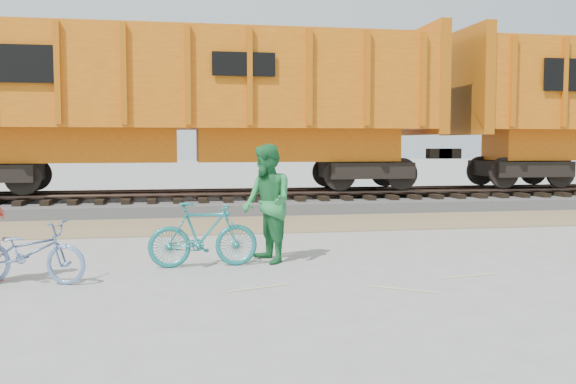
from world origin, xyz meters
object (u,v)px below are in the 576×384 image
Objects in this scene: bicycle_blue at (28,252)px; bicycle_teal at (203,235)px; person_man at (267,203)px; hopper_car_center at (187,101)px.

bicycle_blue is 0.98× the size of bicycle_teal.
person_man is (1.00, 0.20, 0.44)m from bicycle_teal.
person_man is at bearing -82.71° from hopper_car_center.
person_man is (3.34, 0.92, 0.51)m from bicycle_blue.
bicycle_blue is at bearing -90.07° from person_man.
bicycle_teal is at bearing -54.83° from bicycle_blue.
hopper_car_center is 8.58× the size of bicycle_teal.
hopper_car_center is 9.62m from bicycle_blue.
bicycle_blue is at bearing -104.41° from hopper_car_center.
bicycle_blue is 0.86× the size of person_man.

